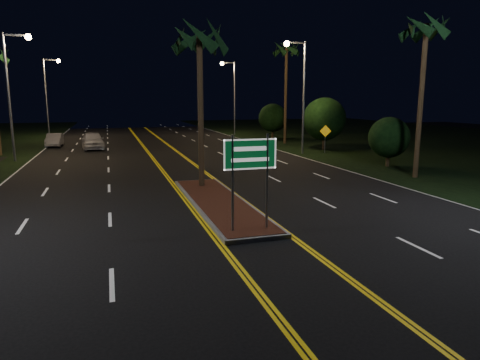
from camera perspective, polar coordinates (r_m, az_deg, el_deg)
name	(u,v)px	position (r m, az deg, el deg)	size (l,w,h in m)	color
ground	(282,264)	(12.06, 5.58, -11.03)	(120.00, 120.00, 0.00)	black
grass_right	(458,143)	(49.49, 27.10, 4.39)	(40.00, 110.00, 0.01)	black
median_island	(219,203)	(18.39, -2.82, -3.05)	(2.25, 10.25, 0.17)	gray
highway_sign	(250,163)	(13.98, 1.36, 2.26)	(1.80, 0.08, 3.20)	gray
streetlight_left_mid	(13,82)	(34.90, -27.98, 11.47)	(1.91, 0.44, 9.00)	gray
streetlight_left_far	(49,89)	(54.69, -24.11, 11.08)	(1.91, 0.44, 9.00)	gray
streetlight_right_mid	(300,84)	(35.64, 7.98, 12.56)	(1.91, 0.44, 9.00)	gray
streetlight_right_far	(232,89)	(54.44, -1.13, 11.99)	(1.91, 0.44, 9.00)	gray
palm_median	(199,39)	(21.46, -5.44, 18.22)	(2.40, 2.40, 8.30)	#382819
palm_right_near	(426,29)	(26.68, 23.60, 17.96)	(2.40, 2.40, 9.30)	#382819
palm_right_far	(286,51)	(44.07, 6.22, 16.78)	(2.40, 2.40, 10.30)	#382819
shrub_near	(389,137)	(30.29, 19.25, 5.37)	(2.70, 2.70, 3.30)	#382819
shrub_mid	(324,119)	(38.97, 11.18, 7.99)	(3.78, 3.78, 4.62)	#382819
shrub_far	(273,118)	(49.80, 4.38, 8.26)	(3.24, 3.24, 3.96)	#382819
car_near	(93,139)	(41.07, -19.04, 5.19)	(2.34, 5.45, 1.82)	silver
car_far	(54,139)	(44.75, -23.51, 5.05)	(1.85, 4.31, 1.44)	#B8B9C3
warning_sign	(325,135)	(36.69, 11.30, 5.89)	(0.95, 0.27, 2.32)	gray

